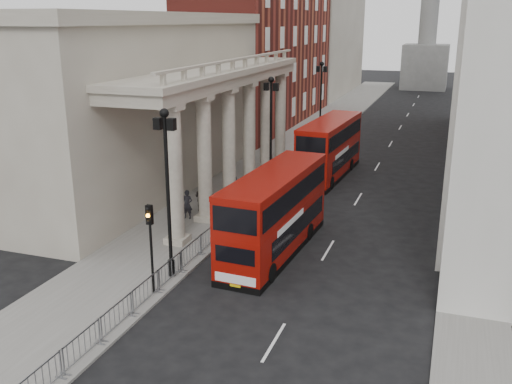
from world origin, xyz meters
TOP-DOWN VIEW (x-y plane):
  - ground at (0.00, 0.00)m, footprint 260.00×260.00m
  - sidewalk_west at (-3.00, 30.00)m, footprint 6.00×140.00m
  - sidewalk_east at (13.50, 30.00)m, footprint 3.00×140.00m
  - kerb at (-0.05, 30.00)m, footprint 0.20×140.00m
  - portico_building at (-10.50, 18.00)m, footprint 9.00×28.00m
  - brick_building at (-10.50, 48.00)m, footprint 9.00×32.00m
  - west_building_far at (-10.50, 80.00)m, footprint 9.00×30.00m
  - lamp_post_south at (-0.60, 4.00)m, footprint 1.05×0.44m
  - lamp_post_mid at (-0.60, 20.00)m, footprint 1.05×0.44m
  - lamp_post_north at (-0.60, 36.00)m, footprint 1.05×0.44m
  - traffic_light at (-0.50, 1.98)m, footprint 0.28×0.33m
  - crowd_barriers at (-0.35, 2.23)m, footprint 0.50×18.75m
  - bus_near at (3.27, 8.80)m, footprint 3.15×10.68m
  - bus_far at (2.67, 25.54)m, footprint 3.21×10.85m
  - pedestrian_a at (-3.56, 11.94)m, footprint 0.71×0.50m
  - pedestrian_b at (-3.37, 13.64)m, footprint 1.00×0.83m
  - pedestrian_c at (-2.89, 18.07)m, footprint 0.93×0.68m

SIDE VIEW (x-z plane):
  - ground at x=0.00m, z-range 0.00..0.00m
  - sidewalk_west at x=-3.00m, z-range 0.00..0.12m
  - sidewalk_east at x=13.50m, z-range 0.00..0.12m
  - kerb at x=-0.05m, z-range 0.00..0.14m
  - crowd_barriers at x=-0.35m, z-range 0.12..1.22m
  - pedestrian_c at x=-2.89m, z-range 0.12..1.89m
  - pedestrian_a at x=-3.56m, z-range 0.12..1.98m
  - pedestrian_b at x=-3.37m, z-range 0.12..1.98m
  - bus_near at x=3.27m, z-range 0.10..4.66m
  - bus_far at x=2.67m, z-range 0.10..4.73m
  - traffic_light at x=-0.50m, z-range 0.96..5.26m
  - lamp_post_south at x=-0.60m, z-range 0.75..9.07m
  - lamp_post_mid at x=-0.60m, z-range 0.75..9.07m
  - lamp_post_north at x=-0.60m, z-range 0.75..9.07m
  - portico_building at x=-10.50m, z-range 0.00..12.00m
  - west_building_far at x=-10.50m, z-range 0.00..20.00m
  - brick_building at x=-10.50m, z-range 0.00..22.00m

